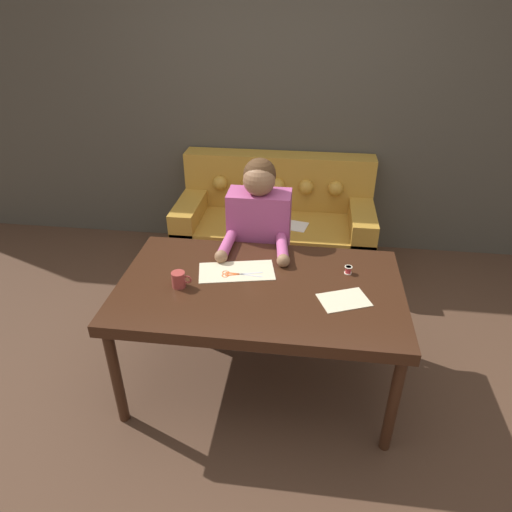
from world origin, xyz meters
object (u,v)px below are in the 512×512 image
object	(u,v)px
person	(259,245)
thread_spool	(348,270)
couch	(275,228)
scissors	(235,274)
mug	(179,279)
dining_table	(260,294)

from	to	relation	value
person	thread_spool	xyz separation A→B (m)	(0.58, -0.43, 0.11)
couch	scissors	distance (m)	1.46
scissors	mug	distance (m)	0.33
scissors	couch	bearing A→B (deg)	85.43
dining_table	scissors	xyz separation A→B (m)	(-0.16, 0.08, 0.07)
couch	thread_spool	bearing A→B (deg)	-67.49
person	mug	world-z (taller)	person
couch	person	size ratio (longest dim) A/B	1.33
scissors	thread_spool	distance (m)	0.66
couch	thread_spool	world-z (taller)	couch
mug	thread_spool	distance (m)	0.97
dining_table	thread_spool	bearing A→B (deg)	20.28
mug	couch	bearing A→B (deg)	75.65
scissors	person	bearing A→B (deg)	81.77
couch	person	world-z (taller)	person
dining_table	couch	distance (m)	1.52
dining_table	scissors	size ratio (longest dim) A/B	6.66
person	mug	bearing A→B (deg)	-117.97
thread_spool	person	bearing A→B (deg)	143.47
couch	scissors	xyz separation A→B (m)	(-0.11, -1.40, 0.40)
person	mug	size ratio (longest dim) A/B	11.00
couch	mug	distance (m)	1.67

